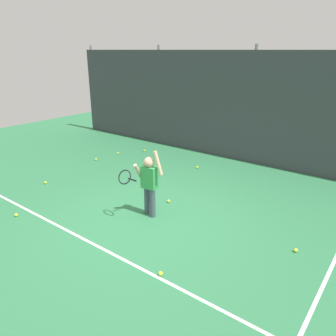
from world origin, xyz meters
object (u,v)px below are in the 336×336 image
object	(u,v)px
tennis_ball_7	(197,167)
tennis_ball_5	(16,215)
tennis_player	(148,181)
tennis_ball_3	(96,159)
tennis_ball_2	(161,273)
tennis_ball_0	(144,151)
tennis_ball_1	(296,250)
tennis_ball_4	(46,183)
tennis_ball_6	(169,201)
tennis_ball_8	(118,153)

from	to	relation	value
tennis_ball_7	tennis_ball_5	bearing A→B (deg)	-106.65
tennis_player	tennis_ball_3	bearing A→B (deg)	150.29
tennis_ball_2	tennis_ball_5	distance (m)	3.39
tennis_ball_7	tennis_ball_0	bearing A→B (deg)	172.55
tennis_ball_1	tennis_ball_3	xyz separation A→B (m)	(-6.17, 1.13, 0.00)
tennis_ball_5	tennis_ball_3	bearing A→B (deg)	113.50
tennis_ball_4	tennis_ball_6	distance (m)	3.19
tennis_player	tennis_ball_1	xyz separation A→B (m)	(2.72, 0.48, -0.69)
tennis_ball_6	tennis_ball_8	bearing A→B (deg)	152.28
tennis_ball_2	tennis_ball_8	distance (m)	6.01
tennis_ball_2	tennis_ball_4	distance (m)	4.49
tennis_ball_3	tennis_ball_5	distance (m)	3.55
tennis_ball_2	tennis_ball_6	size ratio (longest dim) A/B	1.00
tennis_player	tennis_ball_2	bearing A→B (deg)	-48.96
tennis_ball_3	tennis_ball_7	bearing A→B (deg)	24.26
tennis_ball_2	tennis_ball_8	xyz separation A→B (m)	(-4.71, 3.74, 0.00)
tennis_ball_0	tennis_ball_2	size ratio (longest dim) A/B	1.00
tennis_ball_0	tennis_ball_3	size ratio (longest dim) A/B	1.00
tennis_ball_6	tennis_ball_7	world-z (taller)	same
tennis_ball_2	tennis_ball_3	bearing A→B (deg)	148.68
tennis_player	tennis_ball_2	world-z (taller)	tennis_player
tennis_ball_1	tennis_ball_7	distance (m)	4.15
tennis_ball_1	tennis_ball_4	bearing A→B (deg)	-171.91
tennis_ball_0	tennis_ball_1	xyz separation A→B (m)	(5.60, -2.66, 0.00)
tennis_player	tennis_ball_3	xyz separation A→B (m)	(-3.45, 1.61, -0.69)
tennis_ball_0	tennis_ball_8	size ratio (longest dim) A/B	1.00
tennis_ball_0	tennis_ball_3	world-z (taller)	same
tennis_ball_3	tennis_ball_4	world-z (taller)	same
tennis_ball_6	tennis_ball_7	bearing A→B (deg)	107.05
tennis_ball_1	tennis_ball_4	distance (m)	5.82
tennis_player	tennis_ball_5	xyz separation A→B (m)	(-2.04, -1.64, -0.69)
tennis_ball_4	tennis_ball_5	bearing A→B (deg)	-52.30
tennis_ball_5	tennis_ball_8	distance (m)	4.30
tennis_ball_3	tennis_ball_0	bearing A→B (deg)	69.58
tennis_ball_0	tennis_ball_6	size ratio (longest dim) A/B	1.00
tennis_ball_3	tennis_ball_8	distance (m)	0.83
tennis_player	tennis_ball_6	distance (m)	0.97
tennis_ball_7	tennis_ball_8	xyz separation A→B (m)	(-2.69, -0.42, 0.00)
tennis_player	tennis_ball_4	bearing A→B (deg)	-178.41
tennis_ball_2	tennis_ball_6	world-z (taller)	same
tennis_ball_6	tennis_ball_7	size ratio (longest dim) A/B	1.00
tennis_ball_2	tennis_ball_6	distance (m)	2.40
tennis_ball_2	tennis_ball_4	xyz separation A→B (m)	(-4.38, 0.97, 0.00)
tennis_player	tennis_ball_5	size ratio (longest dim) A/B	20.46
tennis_ball_1	tennis_ball_4	size ratio (longest dim) A/B	1.00
tennis_player	tennis_ball_0	bearing A→B (deg)	127.84
tennis_ball_2	tennis_ball_3	distance (m)	5.60
tennis_ball_0	tennis_ball_1	world-z (taller)	same
tennis_player	tennis_ball_7	world-z (taller)	tennis_player
tennis_ball_3	tennis_ball_8	xyz separation A→B (m)	(0.08, 0.83, 0.00)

